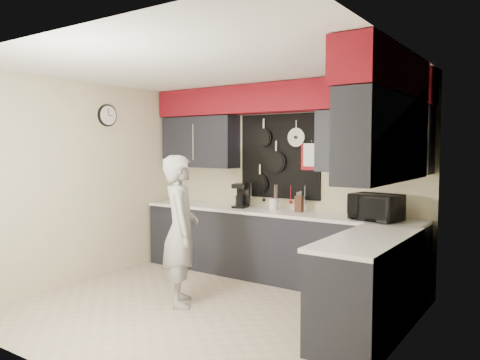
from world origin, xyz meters
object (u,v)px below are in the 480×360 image
Objects in this scene: knife_block at (299,204)px; utensil_crock at (274,204)px; coffee_maker at (241,195)px; microwave at (376,207)px; person at (181,230)px.

knife_block reaches higher than utensil_crock.
utensil_crock is 0.51m from coffee_maker.
microwave is 1.40m from utensil_crock.
coffee_maker reaches higher than knife_block.
utensil_crock is 0.09× the size of person.
knife_block is 1.66m from person.
knife_block is at bearing 5.42° from utensil_crock.
coffee_maker is (-0.86, -0.06, 0.07)m from knife_block.
person is at bearing -130.71° from microwave.
utensil_crock is (-1.40, 0.09, -0.07)m from microwave.
person is at bearing -98.68° from coffee_maker.
utensil_crock is (-0.36, -0.03, -0.03)m from knife_block.
microwave is at bearing -17.46° from coffee_maker.
knife_block is 0.36m from utensil_crock.
person is (0.17, -1.44, -0.26)m from coffee_maker.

